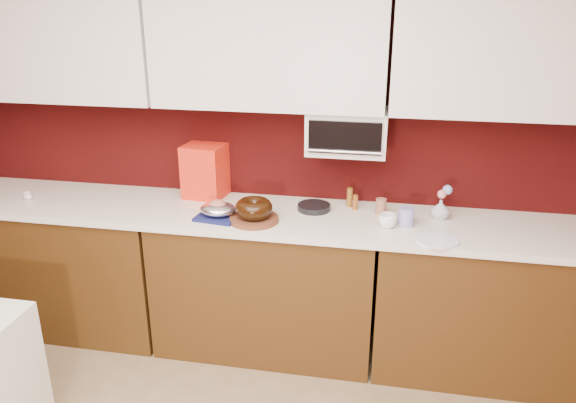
{
  "coord_description": "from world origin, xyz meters",
  "views": [
    {
      "loc": [
        0.71,
        -1.05,
        2.13
      ],
      "look_at": [
        0.15,
        1.84,
        1.02
      ],
      "focal_mm": 35.0,
      "sensor_mm": 36.0,
      "label": 1
    }
  ],
  "objects_px": {
    "blue_jar": "(406,217)",
    "flower_vase": "(440,208)",
    "bundt_cake": "(254,208)",
    "foil_ham_nest": "(218,209)",
    "coffee_mug": "(388,220)",
    "pandoro_box": "(205,171)",
    "toaster_oven": "(347,131)"
  },
  "relations": [
    {
      "from": "coffee_mug",
      "to": "blue_jar",
      "type": "relative_size",
      "value": 0.9
    },
    {
      "from": "coffee_mug",
      "to": "blue_jar",
      "type": "bearing_deg",
      "value": 26.38
    },
    {
      "from": "bundt_cake",
      "to": "foil_ham_nest",
      "type": "xyz_separation_m",
      "value": [
        -0.22,
        0.01,
        -0.03
      ]
    },
    {
      "from": "bundt_cake",
      "to": "foil_ham_nest",
      "type": "height_order",
      "value": "bundt_cake"
    },
    {
      "from": "foil_ham_nest",
      "to": "coffee_mug",
      "type": "height_order",
      "value": "same"
    },
    {
      "from": "toaster_oven",
      "to": "bundt_cake",
      "type": "distance_m",
      "value": 0.69
    },
    {
      "from": "pandoro_box",
      "to": "blue_jar",
      "type": "bearing_deg",
      "value": -4.69
    },
    {
      "from": "foil_ham_nest",
      "to": "flower_vase",
      "type": "relative_size",
      "value": 1.61
    },
    {
      "from": "toaster_oven",
      "to": "blue_jar",
      "type": "xyz_separation_m",
      "value": [
        0.36,
        -0.2,
        -0.42
      ]
    },
    {
      "from": "blue_jar",
      "to": "bundt_cake",
      "type": "bearing_deg",
      "value": -172.99
    },
    {
      "from": "pandoro_box",
      "to": "coffee_mug",
      "type": "height_order",
      "value": "pandoro_box"
    },
    {
      "from": "pandoro_box",
      "to": "blue_jar",
      "type": "height_order",
      "value": "pandoro_box"
    },
    {
      "from": "toaster_oven",
      "to": "flower_vase",
      "type": "xyz_separation_m",
      "value": [
        0.55,
        -0.06,
        -0.41
      ]
    },
    {
      "from": "pandoro_box",
      "to": "flower_vase",
      "type": "distance_m",
      "value": 1.45
    },
    {
      "from": "bundt_cake",
      "to": "flower_vase",
      "type": "bearing_deg",
      "value": 13.15
    },
    {
      "from": "toaster_oven",
      "to": "coffee_mug",
      "type": "relative_size",
      "value": 4.8
    },
    {
      "from": "toaster_oven",
      "to": "foil_ham_nest",
      "type": "relative_size",
      "value": 2.18
    },
    {
      "from": "foil_ham_nest",
      "to": "pandoro_box",
      "type": "height_order",
      "value": "pandoro_box"
    },
    {
      "from": "blue_jar",
      "to": "flower_vase",
      "type": "distance_m",
      "value": 0.24
    },
    {
      "from": "bundt_cake",
      "to": "blue_jar",
      "type": "height_order",
      "value": "bundt_cake"
    },
    {
      "from": "bundt_cake",
      "to": "coffee_mug",
      "type": "bearing_deg",
      "value": 4.12
    },
    {
      "from": "foil_ham_nest",
      "to": "coffee_mug",
      "type": "distance_m",
      "value": 0.96
    },
    {
      "from": "bundt_cake",
      "to": "pandoro_box",
      "type": "bearing_deg",
      "value": 138.49
    },
    {
      "from": "pandoro_box",
      "to": "flower_vase",
      "type": "xyz_separation_m",
      "value": [
        1.44,
        -0.11,
        -0.1
      ]
    },
    {
      "from": "blue_jar",
      "to": "flower_vase",
      "type": "height_order",
      "value": "flower_vase"
    },
    {
      "from": "bundt_cake",
      "to": "coffee_mug",
      "type": "xyz_separation_m",
      "value": [
        0.74,
        0.05,
        -0.03
      ]
    },
    {
      "from": "foil_ham_nest",
      "to": "pandoro_box",
      "type": "xyz_separation_m",
      "value": [
        -0.19,
        0.34,
        0.11
      ]
    },
    {
      "from": "coffee_mug",
      "to": "flower_vase",
      "type": "height_order",
      "value": "flower_vase"
    },
    {
      "from": "bundt_cake",
      "to": "blue_jar",
      "type": "relative_size",
      "value": 2.06
    },
    {
      "from": "bundt_cake",
      "to": "blue_jar",
      "type": "bearing_deg",
      "value": 7.01
    },
    {
      "from": "bundt_cake",
      "to": "pandoro_box",
      "type": "xyz_separation_m",
      "value": [
        -0.4,
        0.36,
        0.09
      ]
    },
    {
      "from": "bundt_cake",
      "to": "coffee_mug",
      "type": "distance_m",
      "value": 0.75
    }
  ]
}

